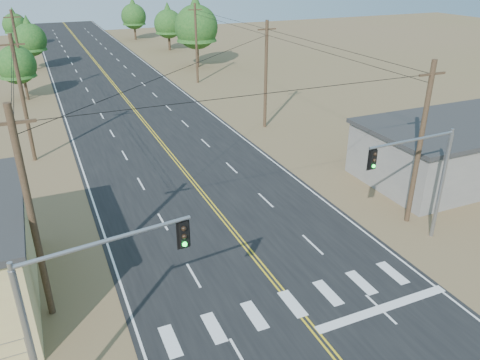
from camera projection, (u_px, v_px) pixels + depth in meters
road at (166, 149)px, 40.45m from camera, size 15.00×200.00×0.02m
building_right at (462, 149)px, 34.94m from camera, size 15.00×8.00×4.00m
utility_pole_left_near at (32, 216)px, 19.54m from camera, size 1.80×0.30×10.00m
utility_pole_left_mid at (23, 99)px, 36.09m from camera, size 1.80×0.30×10.00m
utility_pole_left_far at (20, 55)px, 52.65m from camera, size 1.80×0.30×10.00m
utility_pole_right_near at (420, 144)px, 27.20m from camera, size 1.80×0.30×10.00m
utility_pole_right_mid at (266, 75)px, 43.76m from camera, size 1.80×0.30×10.00m
utility_pole_right_far at (196, 43)px, 60.31m from camera, size 1.80×0.30×10.00m
signal_mast_left at (80, 301)px, 15.43m from camera, size 5.91×0.96×6.79m
signal_mast_right at (423, 171)px, 25.17m from camera, size 5.71×0.55×6.68m
tree_left_near at (16, 61)px, 53.22m from camera, size 4.34×4.34×7.24m
tree_left_mid at (29, 36)px, 67.94m from camera, size 4.69×4.69×7.82m
tree_left_far at (14, 23)px, 86.38m from camera, size 4.28×4.28×7.13m
tree_right_near at (196, 22)px, 68.84m from camera, size 6.40×6.40×10.66m
tree_right_mid at (168, 21)px, 82.78m from camera, size 4.98×4.98×8.30m
tree_right_far at (133, 14)px, 94.14m from camera, size 4.95×4.95×8.24m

